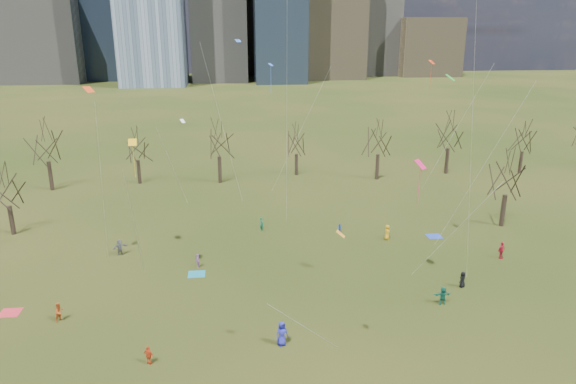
{
  "coord_description": "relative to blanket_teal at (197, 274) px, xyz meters",
  "views": [
    {
      "loc": [
        -5.57,
        -35.04,
        21.93
      ],
      "look_at": [
        0.0,
        12.0,
        7.0
      ],
      "focal_mm": 32.0,
      "sensor_mm": 36.0,
      "label": 1
    }
  ],
  "objects": [
    {
      "name": "person_2",
      "position": [
        -10.26,
        -6.97,
        0.79
      ],
      "size": [
        0.94,
        0.99,
        1.6
      ],
      "primitive_type": "imported",
      "rotation": [
        0.0,
        0.0,
        0.96
      ],
      "color": "#C44F1C",
      "rests_on": "ground"
    },
    {
      "name": "ground",
      "position": [
        8.99,
        -9.42,
        -0.01
      ],
      "size": [
        500.0,
        500.0,
        0.0
      ],
      "primitive_type": "plane",
      "color": "black",
      "rests_on": "ground"
    },
    {
      "name": "blanket_teal",
      "position": [
        0.0,
        0.0,
        0.0
      ],
      "size": [
        1.6,
        1.5,
        0.03
      ],
      "primitive_type": "cube",
      "color": "teal",
      "rests_on": "ground"
    },
    {
      "name": "person_0",
      "position": [
        6.78,
        -12.26,
        0.94
      ],
      "size": [
        1.09,
        0.91,
        1.91
      ],
      "primitive_type": "imported",
      "rotation": [
        0.0,
        0.0,
        0.37
      ],
      "color": "#2728A9",
      "rests_on": "ground"
    },
    {
      "name": "blanket_crimson",
      "position": [
        -14.72,
        -5.23,
        0.0
      ],
      "size": [
        1.6,
        1.5,
        0.03
      ],
      "primitive_type": "cube",
      "color": "red",
      "rests_on": "ground"
    },
    {
      "name": "kites_airborne",
      "position": [
        13.95,
        4.1,
        13.47
      ],
      "size": [
        61.34,
        44.69,
        31.76
      ],
      "color": "gold",
      "rests_on": "ground"
    },
    {
      "name": "person_13",
      "position": [
        6.86,
        10.36,
        0.78
      ],
      "size": [
        0.61,
        0.69,
        1.6
      ],
      "primitive_type": "imported",
      "rotation": [
        0.0,
        0.0,
        2.06
      ],
      "color": "#176B48",
      "rests_on": "ground"
    },
    {
      "name": "person_7",
      "position": [
        0.06,
        1.48,
        0.68
      ],
      "size": [
        0.37,
        0.53,
        1.39
      ],
      "primitive_type": "imported",
      "rotation": [
        0.0,
        0.0,
        4.78
      ],
      "color": "#894A94",
      "rests_on": "ground"
    },
    {
      "name": "blanket_navy",
      "position": [
        25.88,
        6.33,
        0.0
      ],
      "size": [
        1.6,
        1.5,
        0.03
      ],
      "primitive_type": "cube",
      "color": "#243DA9",
      "rests_on": "ground"
    },
    {
      "name": "person_6",
      "position": [
        23.75,
        -5.34,
        0.73
      ],
      "size": [
        0.86,
        0.79,
        1.48
      ],
      "primitive_type": "imported",
      "rotation": [
        0.0,
        0.0,
        3.73
      ],
      "color": "black",
      "rests_on": "ground"
    },
    {
      "name": "person_12",
      "position": [
        20.35,
        6.07,
        0.84
      ],
      "size": [
        0.72,
        0.94,
        1.71
      ],
      "primitive_type": "imported",
      "rotation": [
        0.0,
        0.0,
        1.34
      ],
      "color": "gold",
      "rests_on": "ground"
    },
    {
      "name": "person_4",
      "position": [
        -2.52,
        -13.43,
        0.69
      ],
      "size": [
        0.89,
        0.71,
        1.41
      ],
      "primitive_type": "imported",
      "rotation": [
        0.0,
        0.0,
        2.62
      ],
      "color": "red",
      "rests_on": "ground"
    },
    {
      "name": "person_8",
      "position": [
        15.61,
        8.65,
        0.51
      ],
      "size": [
        0.64,
        0.65,
        1.05
      ],
      "primitive_type": "imported",
      "rotation": [
        0.0,
        0.0,
        5.48
      ],
      "color": "#214092",
      "rests_on": "ground"
    },
    {
      "name": "person_5",
      "position": [
        20.77,
        -8.0,
        0.78
      ],
      "size": [
        1.48,
        0.47,
        1.6
      ],
      "primitive_type": "imported",
      "rotation": [
        0.0,
        0.0,
        3.14
      ],
      "color": "#186F58",
      "rests_on": "ground"
    },
    {
      "name": "person_11",
      "position": [
        -7.96,
        5.35,
        0.83
      ],
      "size": [
        1.59,
        1.25,
        1.69
      ],
      "primitive_type": "imported",
      "rotation": [
        0.0,
        0.0,
        0.56
      ],
      "color": "slate",
      "rests_on": "ground"
    },
    {
      "name": "bare_tree_row",
      "position": [
        8.9,
        27.8,
        6.1
      ],
      "size": [
        113.04,
        29.8,
        9.5
      ],
      "color": "black",
      "rests_on": "ground"
    },
    {
      "name": "person_10",
      "position": [
        30.28,
        -0.0,
        0.86
      ],
      "size": [
        1.11,
        0.86,
        1.75
      ],
      "primitive_type": "imported",
      "rotation": [
        0.0,
        0.0,
        0.49
      ],
      "color": "red",
      "rests_on": "ground"
    }
  ]
}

